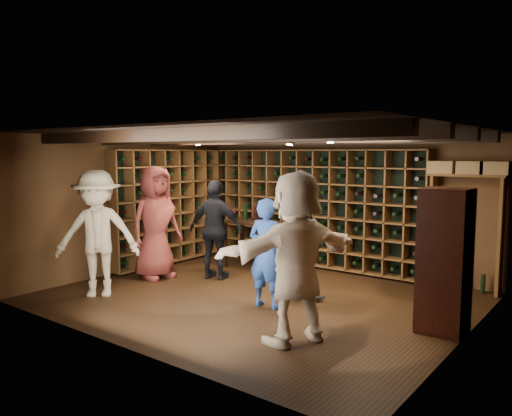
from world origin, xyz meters
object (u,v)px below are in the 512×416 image
Objects in this scene: guest_khaki at (97,234)px; tasting_table at (256,227)px; man_grey_suit at (302,244)px; guest_beige at (296,257)px; guest_red_floral at (156,222)px; guest_woman_black at (216,230)px; man_blue_shirt at (267,253)px; display_cabinet at (444,264)px.

guest_khaki is 3.04m from tasting_table.
man_grey_suit is 1.84m from guest_beige.
guest_red_floral reaches higher than tasting_table.
man_blue_shirt is at bearing 140.95° from guest_woman_black.
guest_khaki reaches higher than display_cabinet.
guest_red_floral is 3.74m from guest_beige.
guest_khaki reaches higher than man_grey_suit.
tasting_table is (-1.58, 1.81, 0.02)m from man_blue_shirt.
guest_red_floral is at bearing -176.25° from display_cabinet.
guest_red_floral is (-2.67, -0.54, 0.16)m from man_grey_suit.
guest_red_floral reaches higher than display_cabinet.
guest_woman_black is at bearing 176.02° from display_cabinet.
man_grey_suit is 0.85× the size of guest_khaki.
display_cabinet is 4.86m from guest_red_floral.
guest_red_floral reaches higher than man_grey_suit.
man_grey_suit is 0.82× the size of guest_beige.
tasting_table is (-2.63, 2.68, -0.20)m from guest_beige.
guest_beige is (3.59, -1.05, 0.02)m from guest_red_floral.
man_grey_suit is 1.80m from guest_woman_black.
guest_beige is at bearing -132.76° from display_cabinet.
tasting_table is (-3.89, 1.31, -0.05)m from display_cabinet.
man_grey_suit is at bearing -73.61° from guest_red_floral.
display_cabinet is 3.99m from guest_woman_black.
man_blue_shirt is 0.90× the size of guest_woman_black.
guest_red_floral is 1.06m from guest_woman_black.
man_grey_suit is 0.95× the size of guest_woman_black.
man_grey_suit is 0.84× the size of guest_red_floral.
man_grey_suit is at bearing -9.27° from guest_khaki.
tasting_table is at bearing 161.36° from display_cabinet.
man_blue_shirt is 0.81× the size of guest_khaki.
guest_khaki is at bearing 54.78° from guest_woman_black.
display_cabinet is at bearing 179.96° from man_grey_suit.
guest_beige is at bearing 136.01° from man_blue_shirt.
display_cabinet is 1.06× the size of man_grey_suit.
guest_khaki reaches higher than tasting_table.
man_grey_suit is 2.02m from tasting_table.
guest_woman_black is (0.87, 0.59, -0.12)m from guest_red_floral.
man_blue_shirt is at bearing -47.92° from tasting_table.
guest_woman_black is at bearing 23.59° from guest_khaki.
man_grey_suit is (-2.18, 0.22, -0.03)m from display_cabinet.
guest_beige reaches higher than guest_khaki.
man_blue_shirt is at bearing -167.79° from display_cabinet.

